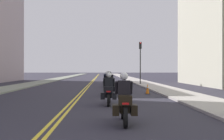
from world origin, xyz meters
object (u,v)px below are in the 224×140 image
motorcycle_0 (124,103)px  motorcycle_5 (108,79)px  motorcycle_2 (109,86)px  traffic_cone_0 (147,89)px  motorcycle_1 (109,92)px  motorcycle_4 (107,81)px  traffic_light_near (140,55)px  motorcycle_3 (110,83)px

motorcycle_0 → motorcycle_5: size_ratio=0.98×
motorcycle_2 → traffic_cone_0: size_ratio=2.80×
motorcycle_1 → motorcycle_2: (0.12, 4.49, -0.00)m
motorcycle_1 → motorcycle_5: (0.37, 18.64, 0.01)m
motorcycle_2 → traffic_cone_0: (2.80, 1.39, -0.28)m
motorcycle_4 → traffic_light_near: size_ratio=0.44×
traffic_cone_0 → traffic_light_near: 12.49m
motorcycle_0 → traffic_cone_0: 10.88m
motorcycle_4 → motorcycle_5: size_ratio=1.03×
motorcycle_1 → traffic_light_near: traffic_light_near is taller
motorcycle_2 → traffic_light_near: traffic_light_near is taller
motorcycle_0 → motorcycle_5: bearing=91.3°
motorcycle_5 → traffic_light_near: bearing=-8.8°
motorcycle_2 → motorcycle_4: 9.38m
motorcycle_0 → traffic_light_near: traffic_light_near is taller
motorcycle_0 → motorcycle_4: bearing=92.2°
motorcycle_5 → traffic_cone_0: size_ratio=2.86×
motorcycle_3 → traffic_cone_0: 4.16m
motorcycle_2 → motorcycle_3: bearing=84.9°
motorcycle_5 → traffic_light_near: traffic_light_near is taller
motorcycle_2 → motorcycle_4: (-0.03, 9.38, -0.01)m
traffic_cone_0 → traffic_light_near: size_ratio=0.15×
motorcycle_0 → motorcycle_2: motorcycle_0 is taller
motorcycle_1 → motorcycle_4: size_ratio=1.00×
motorcycle_3 → traffic_light_near: 10.00m
motorcycle_3 → motorcycle_2: bearing=-93.7°
motorcycle_0 → motorcycle_3: motorcycle_0 is taller
motorcycle_3 → motorcycle_5: bearing=88.3°
motorcycle_1 → motorcycle_2: size_ratio=1.05×
motorcycle_2 → motorcycle_5: size_ratio=0.98×
motorcycle_2 → traffic_cone_0: motorcycle_2 is taller
motorcycle_4 → motorcycle_5: bearing=84.3°
motorcycle_2 → traffic_light_near: (3.98, 13.44, 2.81)m
motorcycle_1 → motorcycle_4: bearing=92.5°
motorcycle_3 → motorcycle_1: bearing=-93.3°
motorcycle_1 → motorcycle_4: (0.09, 13.87, -0.01)m
traffic_cone_0 → traffic_light_near: traffic_light_near is taller
motorcycle_5 → traffic_cone_0: bearing=-76.6°
motorcycle_0 → motorcycle_4: 18.58m
motorcycle_2 → motorcycle_0: bearing=-91.1°
traffic_cone_0 → traffic_light_near: (1.18, 12.05, 3.08)m
motorcycle_3 → traffic_light_near: size_ratio=0.45×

